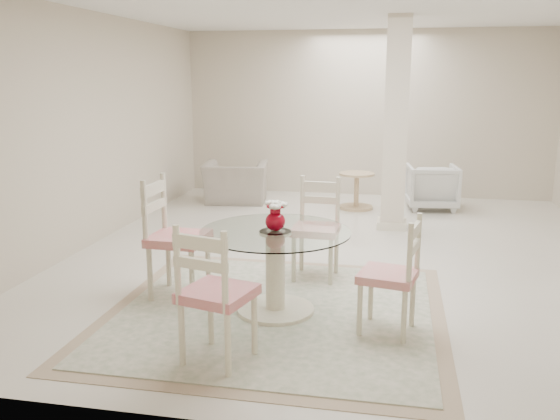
% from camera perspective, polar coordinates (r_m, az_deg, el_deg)
% --- Properties ---
extents(ground, '(7.00, 7.00, 0.00)m').
position_cam_1_polar(ground, '(6.76, 6.29, -4.18)').
color(ground, white).
rests_on(ground, ground).
extents(room_shell, '(6.02, 7.02, 2.71)m').
position_cam_1_polar(room_shell, '(6.47, 6.70, 11.75)').
color(room_shell, beige).
rests_on(room_shell, ground).
extents(column, '(0.30, 0.30, 2.70)m').
position_cam_1_polar(column, '(7.77, 11.09, 8.03)').
color(column, beige).
rests_on(column, ground).
extents(area_rug, '(2.82, 2.82, 0.02)m').
position_cam_1_polar(area_rug, '(5.09, -0.44, -9.77)').
color(area_rug, tan).
rests_on(area_rug, ground).
extents(dining_table, '(1.25, 1.25, 0.72)m').
position_cam_1_polar(dining_table, '(4.97, -0.45, -5.95)').
color(dining_table, '#EFEBC5').
rests_on(dining_table, ground).
extents(red_vase, '(0.19, 0.18, 0.25)m').
position_cam_1_polar(red_vase, '(4.84, -0.45, -0.58)').
color(red_vase, '#9E0417').
rests_on(red_vase, dining_table).
extents(dining_chair_east, '(0.49, 0.49, 1.03)m').
position_cam_1_polar(dining_chair_east, '(4.61, 11.20, -5.40)').
color(dining_chair_east, beige).
rests_on(dining_chair_east, ground).
extents(dining_chair_north, '(0.46, 0.46, 1.10)m').
position_cam_1_polar(dining_chair_north, '(5.82, 3.61, -1.02)').
color(dining_chair_north, beige).
rests_on(dining_chair_north, ground).
extents(dining_chair_west, '(0.50, 0.50, 1.21)m').
position_cam_1_polar(dining_chair_west, '(5.37, -10.54, -1.73)').
color(dining_chair_west, beige).
rests_on(dining_chair_west, ground).
extents(dining_chair_south, '(0.55, 0.55, 1.12)m').
position_cam_1_polar(dining_chair_south, '(4.04, -6.57, -7.18)').
color(dining_chair_south, '#F3EBC8').
rests_on(dining_chair_south, ground).
extents(recliner_taupe, '(1.09, 0.98, 0.63)m').
position_cam_1_polar(recliner_taupe, '(9.40, -4.29, 2.66)').
color(recliner_taupe, gray).
rests_on(recliner_taupe, ground).
extents(armchair_white, '(0.79, 0.81, 0.67)m').
position_cam_1_polar(armchair_white, '(9.19, 14.40, 2.18)').
color(armchair_white, silver).
rests_on(armchair_white, ground).
extents(side_table, '(0.53, 0.53, 0.55)m').
position_cam_1_polar(side_table, '(8.99, 7.36, 1.71)').
color(side_table, tan).
rests_on(side_table, ground).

